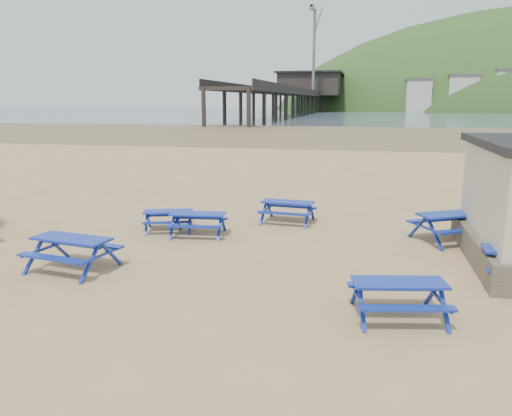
# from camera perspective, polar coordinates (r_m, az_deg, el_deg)

# --- Properties ---
(ground) EXTENTS (400.00, 400.00, 0.00)m
(ground) POSITION_cam_1_polar(r_m,az_deg,el_deg) (13.74, -5.48, -5.18)
(ground) COLOR tan
(ground) RESTS_ON ground
(wet_sand) EXTENTS (400.00, 400.00, 0.00)m
(wet_sand) POSITION_cam_1_polar(r_m,az_deg,el_deg) (67.71, 9.14, 8.56)
(wet_sand) COLOR brown
(wet_sand) RESTS_ON ground
(sea) EXTENTS (400.00, 400.00, 0.00)m
(sea) POSITION_cam_1_polar(r_m,az_deg,el_deg) (182.55, 11.45, 10.65)
(sea) COLOR #465864
(sea) RESTS_ON ground
(picnic_table_blue_a) EXTENTS (1.87, 1.67, 0.65)m
(picnic_table_blue_a) POSITION_cam_1_polar(r_m,az_deg,el_deg) (16.21, -9.95, -1.42)
(picnic_table_blue_a) COLOR #0E1A93
(picnic_table_blue_a) RESTS_ON ground
(picnic_table_blue_b) EXTENTS (1.88, 1.58, 0.74)m
(picnic_table_blue_b) POSITION_cam_1_polar(r_m,az_deg,el_deg) (17.04, 3.66, -0.45)
(picnic_table_blue_b) COLOR #0E1A93
(picnic_table_blue_b) RESTS_ON ground
(picnic_table_blue_c) EXTENTS (2.57, 2.43, 0.85)m
(picnic_table_blue_c) POSITION_cam_1_polar(r_m,az_deg,el_deg) (15.82, 21.42, -2.05)
(picnic_table_blue_c) COLOR #0E1A93
(picnic_table_blue_c) RESTS_ON ground
(picnic_table_blue_d) EXTENTS (2.17, 1.85, 0.82)m
(picnic_table_blue_d) POSITION_cam_1_polar(r_m,az_deg,el_deg) (13.09, -20.23, -4.91)
(picnic_table_blue_d) COLOR #0E1A93
(picnic_table_blue_d) RESTS_ON ground
(picnic_table_blue_e) EXTENTS (1.99, 1.73, 0.73)m
(picnic_table_blue_e) POSITION_cam_1_polar(r_m,az_deg,el_deg) (10.06, 15.94, -10.02)
(picnic_table_blue_e) COLOR #0E1A93
(picnic_table_blue_e) RESTS_ON ground
(pier) EXTENTS (24.00, 220.00, 39.29)m
(pier) POSITION_cam_1_polar(r_m,az_deg,el_deg) (191.97, 6.08, 12.51)
(pier) COLOR black
(pier) RESTS_ON ground
(picnic_table_blue_g) EXTENTS (1.82, 1.54, 0.70)m
(picnic_table_blue_g) POSITION_cam_1_polar(r_m,az_deg,el_deg) (15.49, -6.64, -1.85)
(picnic_table_blue_g) COLOR #0E1A93
(picnic_table_blue_g) RESTS_ON ground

